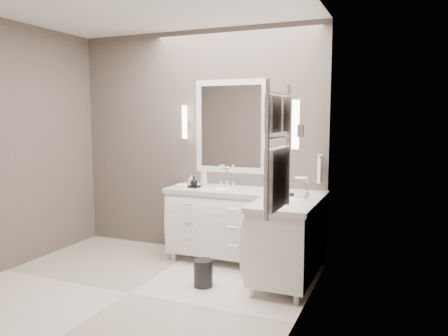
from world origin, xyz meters
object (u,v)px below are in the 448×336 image
at_px(waste_bin, 203,273).
at_px(vanity_right, 290,234).
at_px(towel_ladder, 278,156).
at_px(vanity_back, 222,219).

bearing_deg(waste_bin, vanity_right, 32.50).
bearing_deg(towel_ladder, vanity_right, 99.84).
height_order(vanity_right, waste_bin, vanity_right).
xyz_separation_m(vanity_right, towel_ladder, (0.23, -1.30, 0.91)).
bearing_deg(vanity_right, vanity_back, 159.62).
distance_m(vanity_right, waste_bin, 0.95).
bearing_deg(vanity_back, vanity_right, -20.38).
bearing_deg(towel_ladder, vanity_back, 124.10).
relative_size(vanity_right, waste_bin, 4.66).
relative_size(vanity_back, waste_bin, 4.66).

